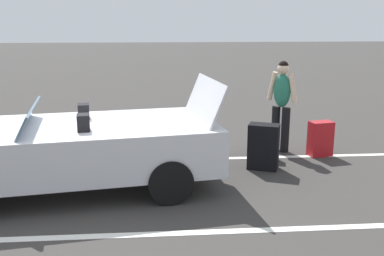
{
  "coord_description": "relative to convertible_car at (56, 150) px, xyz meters",
  "views": [
    {
      "loc": [
        -1.24,
        6.05,
        2.38
      ],
      "look_at": [
        -1.75,
        -0.46,
        0.75
      ],
      "focal_mm": 41.27,
      "sensor_mm": 36.0,
      "label": 1
    }
  ],
  "objects": [
    {
      "name": "suitcase_large_black",
      "position": [
        -3.12,
        -0.68,
        -0.22
      ],
      "size": [
        0.55,
        0.44,
        0.74
      ],
      "rotation": [
        0.0,
        0.0,
        4.33
      ],
      "color": "black",
      "rests_on": "ground_plane"
    },
    {
      "name": "lot_line_near",
      "position": [
        -0.2,
        -1.25,
        -0.59
      ],
      "size": [
        18.0,
        0.12,
        0.01
      ],
      "primitive_type": "cube",
      "color": "silver",
      "rests_on": "ground_plane"
    },
    {
      "name": "traveler_person",
      "position": [
        -3.66,
        -1.64,
        0.34
      ],
      "size": [
        0.5,
        0.48,
        1.65
      ],
      "rotation": [
        0.0,
        0.0,
        0.81
      ],
      "color": "black",
      "rests_on": "ground_plane"
    },
    {
      "name": "suitcase_medium_bright",
      "position": [
        -4.29,
        -1.29,
        -0.28
      ],
      "size": [
        0.44,
        0.31,
        0.62
      ],
      "rotation": [
        0.0,
        0.0,
        1.76
      ],
      "color": "red",
      "rests_on": "ground_plane"
    },
    {
      "name": "convertible_car",
      "position": [
        0.0,
        0.0,
        0.0
      ],
      "size": [
        4.37,
        2.36,
        1.52
      ],
      "rotation": [
        0.0,
        0.0,
        0.15
      ],
      "color": "silver",
      "rests_on": "ground_plane"
    },
    {
      "name": "ground_plane",
      "position": [
        -0.2,
        -0.03,
        -0.59
      ],
      "size": [
        80.0,
        80.0,
        0.0
      ],
      "primitive_type": "plane",
      "color": "#383533"
    },
    {
      "name": "lot_line_mid",
      "position": [
        -0.2,
        1.45,
        -0.59
      ],
      "size": [
        18.0,
        0.12,
        0.01
      ],
      "primitive_type": "cube",
      "color": "silver",
      "rests_on": "ground_plane"
    },
    {
      "name": "suitcase_small_carryon",
      "position": [
        -3.26,
        -1.26,
        -0.34
      ],
      "size": [
        0.38,
        0.29,
        0.5
      ],
      "rotation": [
        0.0,
        0.0,
        4.45
      ],
      "color": "black",
      "rests_on": "ground_plane"
    }
  ]
}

